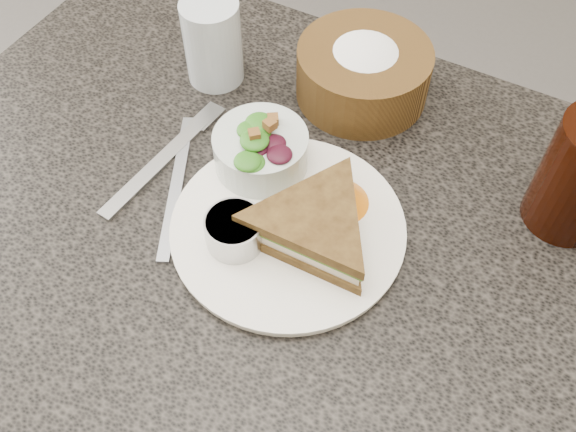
# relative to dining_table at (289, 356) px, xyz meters

# --- Properties ---
(floor) EXTENTS (6.00, 6.00, 0.00)m
(floor) POSITION_rel_dining_table_xyz_m (0.00, 0.00, -0.38)
(floor) COLOR #4D4B48
(floor) RESTS_ON ground
(dining_table) EXTENTS (1.00, 0.70, 0.75)m
(dining_table) POSITION_rel_dining_table_xyz_m (0.00, 0.00, 0.00)
(dining_table) COLOR black
(dining_table) RESTS_ON floor
(dinner_plate) EXTENTS (0.26, 0.26, 0.01)m
(dinner_plate) POSITION_rel_dining_table_xyz_m (0.00, -0.01, 0.38)
(dinner_plate) COLOR white
(dinner_plate) RESTS_ON dining_table
(sandwich) EXTENTS (0.18, 0.18, 0.05)m
(sandwich) POSITION_rel_dining_table_xyz_m (0.04, -0.01, 0.41)
(sandwich) COLOR brown
(sandwich) RESTS_ON dinner_plate
(salad_bowl) EXTENTS (0.13, 0.13, 0.07)m
(salad_bowl) POSITION_rel_dining_table_xyz_m (-0.07, 0.05, 0.42)
(salad_bowl) COLOR #B6C3BC
(salad_bowl) RESTS_ON dinner_plate
(dressing_ramekin) EXTENTS (0.07, 0.07, 0.04)m
(dressing_ramekin) POSITION_rel_dining_table_xyz_m (-0.04, -0.06, 0.41)
(dressing_ramekin) COLOR #A8A8A8
(dressing_ramekin) RESTS_ON dinner_plate
(orange_wedge) EXTENTS (0.10, 0.10, 0.03)m
(orange_wedge) POSITION_rel_dining_table_xyz_m (0.04, 0.05, 0.40)
(orange_wedge) COLOR orange
(orange_wedge) RESTS_ON dinner_plate
(fork) EXTENTS (0.04, 0.19, 0.01)m
(fork) POSITION_rel_dining_table_xyz_m (-0.18, -0.00, 0.38)
(fork) COLOR #A1A1A1
(fork) RESTS_ON dining_table
(knife) EXTENTS (0.11, 0.20, 0.00)m
(knife) POSITION_rel_dining_table_xyz_m (-0.14, -0.02, 0.38)
(knife) COLOR #9FA3AD
(knife) RESTS_ON dining_table
(bread_basket) EXTENTS (0.22, 0.22, 0.10)m
(bread_basket) POSITION_rel_dining_table_xyz_m (-0.02, 0.23, 0.42)
(bread_basket) COLOR brown
(bread_basket) RESTS_ON dining_table
(water_glass) EXTENTS (0.09, 0.09, 0.11)m
(water_glass) POSITION_rel_dining_table_xyz_m (-0.21, 0.17, 0.43)
(water_glass) COLOR silver
(water_glass) RESTS_ON dining_table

